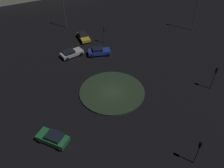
# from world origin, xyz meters

# --- Properties ---
(ground_plane) EXTENTS (119.27, 119.27, 0.00)m
(ground_plane) POSITION_xyz_m (0.00, 0.00, 0.00)
(ground_plane) COLOR black
(roundabout_island) EXTENTS (10.36, 10.36, 0.25)m
(roundabout_island) POSITION_xyz_m (0.00, 0.00, 0.13)
(roundabout_island) COLOR #263823
(roundabout_island) RESTS_ON ground_plane
(car_green) EXTENTS (3.87, 4.38, 1.50)m
(car_green) POSITION_xyz_m (-7.84, 9.21, 0.78)
(car_green) COLOR #1E7238
(car_green) RESTS_ON ground_plane
(car_silver) EXTENTS (3.50, 4.66, 1.43)m
(car_silver) POSITION_xyz_m (11.84, 5.54, 0.76)
(car_silver) COLOR silver
(car_silver) RESTS_ON ground_plane
(car_blue) EXTENTS (2.14, 4.26, 1.57)m
(car_blue) POSITION_xyz_m (11.31, 0.26, 0.81)
(car_blue) COLOR #1E38A5
(car_blue) RESTS_ON ground_plane
(car_yellow) EXTENTS (4.42, 2.68, 1.41)m
(car_yellow) POSITION_xyz_m (17.97, 2.51, 0.76)
(car_yellow) COLOR gold
(car_yellow) RESTS_ON ground_plane
(traffic_light_east) EXTENTS (0.37, 0.32, 3.74)m
(traffic_light_east) POSITION_xyz_m (15.56, -1.56, 2.67)
(traffic_light_east) COLOR #2D2D2D
(traffic_light_east) RESTS_ON ground_plane
(traffic_light_southwest) EXTENTS (0.39, 0.37, 3.99)m
(traffic_light_southwest) POSITION_xyz_m (-14.24, -6.91, 2.84)
(traffic_light_southwest) COLOR #2D2D2D
(traffic_light_southwest) RESTS_ON ground_plane
(traffic_light_south) EXTENTS (0.33, 0.37, 4.10)m
(traffic_light_south) POSITION_xyz_m (-2.32, -15.78, 2.92)
(traffic_light_south) COLOR #2D2D2D
(traffic_light_south) RESTS_ON ground_plane
(streetlamp_east) EXTENTS (0.52, 0.52, 8.22)m
(streetlamp_east) POSITION_xyz_m (24.49, 5.84, 5.38)
(streetlamp_east) COLOR #4C4C51
(streetlamp_east) RESTS_ON ground_plane
(streetlamp_southeast) EXTENTS (0.56, 0.56, 9.95)m
(streetlamp_southeast) POSITION_xyz_m (17.36, -22.26, 6.55)
(streetlamp_southeast) COLOR #4C4C51
(streetlamp_southeast) RESTS_ON ground_plane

